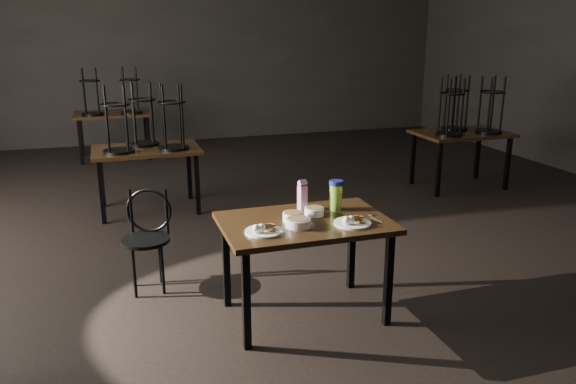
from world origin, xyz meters
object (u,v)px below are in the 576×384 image
object	(u,v)px
water_bottle	(336,195)
juice_carton	(302,196)
bentwood_chair	(147,231)
main_table	(305,231)

from	to	relation	value
water_bottle	juice_carton	bearing A→B (deg)	160.34
juice_carton	bentwood_chair	distance (m)	1.33
water_bottle	bentwood_chair	xyz separation A→B (m)	(-1.36, 0.69, -0.38)
juice_carton	bentwood_chair	bearing A→B (deg)	151.72
juice_carton	main_table	bearing A→B (deg)	-104.67
bentwood_chair	juice_carton	bearing A→B (deg)	-10.35
juice_carton	bentwood_chair	xyz separation A→B (m)	(-1.12, 0.60, -0.37)
water_bottle	bentwood_chair	bearing A→B (deg)	153.13
water_bottle	bentwood_chair	distance (m)	1.57
main_table	juice_carton	size ratio (longest dim) A/B	5.08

